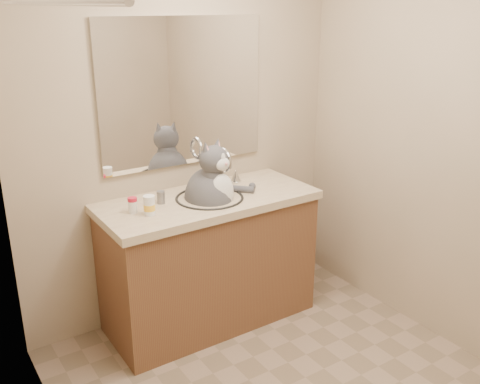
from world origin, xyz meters
The scene contains 8 objects.
room centered at (0.00, 0.00, 1.20)m, with size 2.22×2.52×2.42m.
vanity centered at (0.00, 0.96, 0.44)m, with size 1.34×0.59×1.12m.
mirror centered at (0.00, 1.24, 1.45)m, with size 1.10×0.02×0.90m, color white.
shower_curtain centered at (-1.05, 0.10, 1.03)m, with size 0.02×1.30×1.93m.
cat centered at (0.01, 0.94, 0.88)m, with size 0.48×0.39×0.58m.
pill_bottle_redcap centered at (-0.48, 0.98, 0.90)m, with size 0.06×0.06×0.09m.
pill_bottle_orange centered at (-0.41, 0.90, 0.90)m, with size 0.08×0.08×0.11m.
grey_canister centered at (-0.28, 1.03, 0.89)m, with size 0.05×0.05×0.08m.
Camera 1 is at (-1.52, -1.70, 1.97)m, focal length 40.00 mm.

